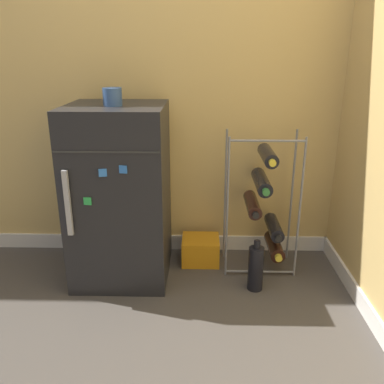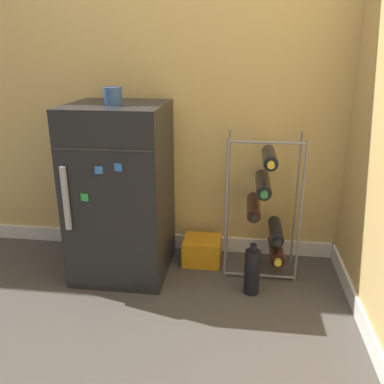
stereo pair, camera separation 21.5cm
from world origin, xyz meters
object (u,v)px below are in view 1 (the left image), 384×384
Objects in this scene: mini_fridge at (120,194)px; fridge_top_cup at (112,97)px; loose_bottle_floor at (256,268)px; soda_box at (201,250)px; wine_rack at (266,203)px.

fridge_top_cup is at bearing -90.74° from mini_fridge.
mini_fridge is at bearing 167.75° from loose_bottle_floor.
fridge_top_cup is at bearing 170.78° from loose_bottle_floor.
mini_fridge reaches higher than soda_box.
loose_bottle_floor reaches higher than soda_box.
wine_rack is at bearing 8.88° from fridge_top_cup.
fridge_top_cup is at bearing -171.12° from wine_rack.
soda_box is at bearing 172.20° from wine_rack.
wine_rack is 0.97m from fridge_top_cup.
wine_rack reaches higher than loose_bottle_floor.
loose_bottle_floor is at bearing -106.36° from wine_rack.
fridge_top_cup is 1.10m from loose_bottle_floor.
mini_fridge is 1.19× the size of wine_rack.
loose_bottle_floor is (0.70, -0.15, -0.34)m from mini_fridge.
loose_bottle_floor is (0.28, -0.28, 0.05)m from soda_box.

